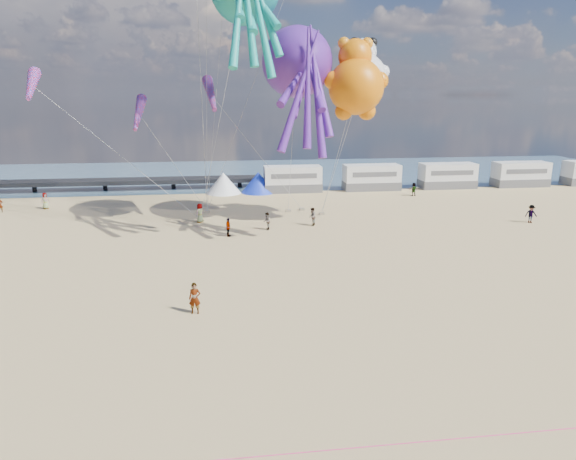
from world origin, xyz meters
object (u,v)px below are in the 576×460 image
object	(u,v)px
sandbag_b	(288,211)
windsock_mid	(211,94)
windsock_right	(139,113)
beachgoer_2	(531,214)
sandbag_e	(207,212)
motorhome_1	(372,177)
beachgoer_0	(45,201)
sandbag_c	(322,214)
kite_panda	(364,77)
kite_teddy_orange	(356,87)
beachgoer_6	(200,213)
beachgoer_5	(0,205)
windsock_left	(32,85)
motorhome_2	(447,176)
beachgoer_3	(228,227)
standing_person	(195,298)
tent_white	(224,183)
kite_octopus_purple	(297,62)
beachgoer_4	(414,189)
beachgoer_1	(267,221)
motorhome_3	(521,174)
sandbag_d	(302,209)
sandbag_a	(201,220)
beachgoer_7	(312,217)
motorhome_0	(292,179)

from	to	relation	value
sandbag_b	windsock_mid	distance (m)	13.05
windsock_right	sandbag_b	bearing A→B (deg)	13.25
beachgoer_2	sandbag_e	size ratio (longest dim) A/B	3.23
motorhome_1	beachgoer_0	world-z (taller)	motorhome_1
sandbag_b	sandbag_c	distance (m)	3.40
kite_panda	kite_teddy_orange	bearing A→B (deg)	-107.60
beachgoer_6	motorhome_1	bearing A→B (deg)	168.39
motorhome_1	beachgoer_2	size ratio (longest dim) A/B	4.08
beachgoer_5	motorhome_1	bearing A→B (deg)	7.59
sandbag_c	motorhome_1	bearing A→B (deg)	55.49
beachgoer_6	windsock_left	bearing A→B (deg)	-52.58
kite_panda	windsock_mid	world-z (taller)	kite_panda
motorhome_2	beachgoer_3	distance (m)	32.80
windsock_left	windsock_right	xyz separation A→B (m)	(8.60, -1.17, -2.29)
standing_person	beachgoer_6	world-z (taller)	beachgoer_6
tent_white	kite_octopus_purple	bearing A→B (deg)	-67.26
beachgoer_0	kite_panda	size ratio (longest dim) A/B	0.26
beachgoer_4	beachgoer_6	xyz separation A→B (m)	(-23.33, -9.38, 0.10)
sandbag_c	windsock_right	distance (m)	18.57
beachgoer_4	sandbag_e	xyz separation A→B (m)	(-22.80, -5.62, -0.65)
beachgoer_1	beachgoer_5	xyz separation A→B (m)	(-24.90, 10.01, 0.01)
standing_person	beachgoer_0	size ratio (longest dim) A/B	1.02
beachgoer_3	beachgoer_5	xyz separation A→B (m)	(-21.65, 11.70, -0.00)
beachgoer_0	beachgoer_6	xyz separation A→B (m)	(15.41, -7.67, 0.04)
motorhome_3	beachgoer_1	world-z (taller)	motorhome_3
sandbag_c	kite_octopus_purple	distance (m)	13.99
beachgoer_5	kite_octopus_purple	distance (m)	31.49
beachgoer_5	motorhome_3	bearing A→B (deg)	4.23
beachgoer_3	sandbag_c	size ratio (longest dim) A/B	3.01
motorhome_1	tent_white	xyz separation A→B (m)	(-17.50, 0.00, -0.30)
sandbag_c	sandbag_d	distance (m)	2.69
beachgoer_0	motorhome_1	bearing A→B (deg)	-30.12
beachgoer_6	sandbag_b	size ratio (longest dim) A/B	3.41
beachgoer_1	beachgoer_3	size ratio (longest dim) A/B	0.99
sandbag_a	beachgoer_0	bearing A→B (deg)	155.02
beachgoer_2	sandbag_e	bearing A→B (deg)	174.21
motorhome_1	beachgoer_0	size ratio (longest dim) A/B	4.04
motorhome_2	beachgoer_1	xyz separation A→B (m)	(-23.59, -17.15, -0.76)
beachgoer_0	beachgoer_4	bearing A→B (deg)	-37.44
tent_white	beachgoer_7	xyz separation A→B (m)	(7.43, -16.26, -0.41)
sandbag_b	kite_panda	xyz separation A→B (m)	(5.85, -4.33, 12.35)
beachgoer_1	kite_panda	xyz separation A→B (m)	(8.52, 2.19, 11.72)
motorhome_1	beachgoer_3	bearing A→B (deg)	-132.63
beachgoer_1	sandbag_e	distance (m)	8.80
motorhome_1	sandbag_d	xyz separation A→B (m)	(-9.99, -10.09, -1.39)
motorhome_1	kite_octopus_purple	world-z (taller)	kite_octopus_purple
motorhome_0	standing_person	size ratio (longest dim) A/B	3.96
sandbag_b	motorhome_1	bearing A→B (deg)	42.96
motorhome_1	beachgoer_5	xyz separation A→B (m)	(-38.99, -7.14, -0.75)
kite_octopus_purple	beachgoer_6	bearing A→B (deg)	-176.90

